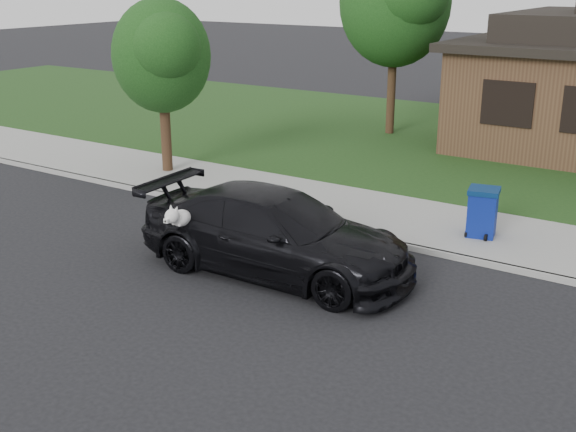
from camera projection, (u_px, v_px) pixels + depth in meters
The scene contains 8 objects.
ground at pixel (294, 308), 11.95m from camera, with size 120.00×120.00×0.00m, color black.
sidewalk at pixel (417, 222), 15.89m from camera, with size 60.00×3.00×0.12m, color gray.
curb at pixel (387, 242), 14.70m from camera, with size 60.00×0.12×0.12m, color gray.
lawn at pixel (522, 151), 22.24m from camera, with size 60.00×13.00×0.13m, color #193814.
sedan at pixel (276, 233), 13.15m from camera, with size 5.35×2.59×1.53m.
recycling_bin at pixel (482, 212), 14.76m from camera, with size 0.72×0.72×1.01m.
tree_0 at pixel (398, 0), 22.99m from camera, with size 3.78×3.60×6.34m.
tree_2 at pixel (163, 54), 18.80m from camera, with size 2.73×2.60×4.59m.
Camera 1 is at (5.85, -9.13, 5.24)m, focal length 45.00 mm.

